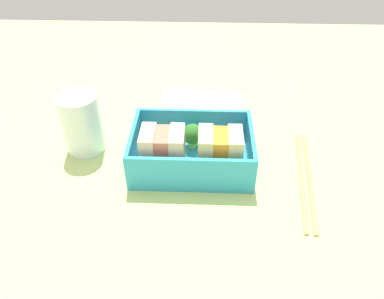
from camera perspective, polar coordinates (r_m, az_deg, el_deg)
ground_plane at (r=57.81cm, az=-0.00°, el=-2.86°), size 120.00×120.00×2.00cm
bento_tray at (r=56.76cm, az=-0.00°, el=-1.66°), size 17.78×12.41×1.20cm
bento_rim at (r=54.92cm, az=-0.00°, el=0.66°), size 17.78×12.41×4.63cm
sandwich_left at (r=52.56cm, az=4.26°, el=-0.32°), size 6.08×4.77×6.31cm
sandwich_center_left at (r=52.80cm, az=-4.43°, el=-0.11°), size 6.08×4.77×6.31cm
strawberry_far_left at (r=57.29cm, az=5.75°, el=1.26°), size 2.77×2.77×3.37cm
broccoli_floret at (r=56.99cm, az=-0.17°, el=2.28°), size 3.22×3.22×4.04cm
carrot_stick_far_left at (r=58.28cm, az=-4.80°, el=1.06°), size 3.97×3.02×1.39cm
chopstick_pair at (r=56.78cm, az=16.94°, el=-4.05°), size 4.46×20.97×0.70cm
drinking_glass at (r=59.63cm, az=-16.45°, el=3.77°), size 5.92×5.92×9.47cm
folded_napkin at (r=71.37cm, az=1.48°, el=7.31°), size 15.81×9.89×0.40cm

